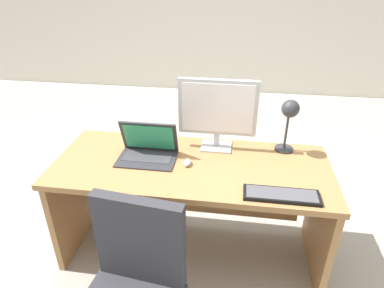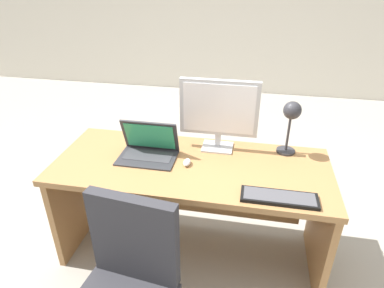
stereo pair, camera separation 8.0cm
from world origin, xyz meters
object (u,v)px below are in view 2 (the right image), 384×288
object	(u,v)px
mouse	(187,162)
monitor	(219,110)
desk	(192,187)
laptop	(149,145)
keyboard	(279,198)
desk_lamp	(291,117)

from	to	relation	value
mouse	monitor	bearing A→B (deg)	57.29
desk	laptop	xyz separation A→B (m)	(-0.28, 0.01, 0.28)
keyboard	mouse	world-z (taller)	mouse
desk	keyboard	bearing A→B (deg)	-30.35
desk	keyboard	size ratio (longest dim) A/B	4.25
desk	laptop	size ratio (longest dim) A/B	4.71
laptop	keyboard	size ratio (longest dim) A/B	0.90
mouse	desk	bearing A→B (deg)	70.82
desk	mouse	xyz separation A→B (m)	(-0.02, -0.06, 0.22)
desk_lamp	monitor	bearing A→B (deg)	-179.14
monitor	mouse	xyz separation A→B (m)	(-0.16, -0.24, -0.25)
desk	keyboard	distance (m)	0.64
monitor	keyboard	size ratio (longest dim) A/B	1.25
desk	mouse	world-z (taller)	mouse
desk	desk_lamp	world-z (taller)	desk_lamp
monitor	laptop	xyz separation A→B (m)	(-0.42, -0.17, -0.20)
desk_lamp	mouse	bearing A→B (deg)	-157.27
monitor	laptop	size ratio (longest dim) A/B	1.38
desk	monitor	world-z (taller)	monitor
laptop	desk_lamp	xyz separation A→B (m)	(0.86, 0.18, 0.19)
laptop	mouse	world-z (taller)	laptop
laptop	mouse	xyz separation A→B (m)	(0.26, -0.07, -0.05)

